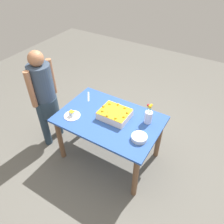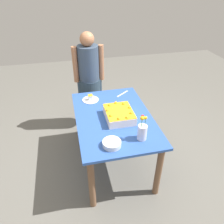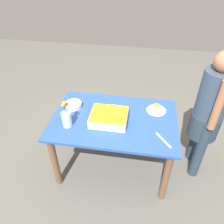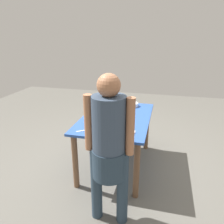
{
  "view_description": "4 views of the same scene",
  "coord_description": "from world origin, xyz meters",
  "px_view_note": "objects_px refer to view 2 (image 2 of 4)",
  "views": [
    {
      "loc": [
        -1.11,
        1.77,
        2.6
      ],
      "look_at": [
        0.0,
        -0.07,
        0.79
      ],
      "focal_mm": 35.0,
      "sensor_mm": 36.0,
      "label": 1
    },
    {
      "loc": [
        -2.04,
        0.48,
        2.2
      ],
      "look_at": [
        -0.08,
        0.04,
        0.86
      ],
      "focal_mm": 35.0,
      "sensor_mm": 36.0,
      "label": 2
    },
    {
      "loc": [
        0.27,
        -1.77,
        2.2
      ],
      "look_at": [
        -0.03,
        0.04,
        0.79
      ],
      "focal_mm": 35.0,
      "sensor_mm": 36.0,
      "label": 3
    },
    {
      "loc": [
        2.64,
        0.6,
        1.79
      ],
      "look_at": [
        -0.09,
        -0.08,
        0.77
      ],
      "focal_mm": 35.0,
      "sensor_mm": 36.0,
      "label": 4
    }
  ],
  "objects_px": {
    "sheet_cake": "(119,114)",
    "person_standing": "(89,76)",
    "flower_vase": "(142,131)",
    "serving_plate_with_slice": "(90,99)",
    "fruit_bowl": "(112,144)",
    "cake_knife": "(123,94)"
  },
  "relations": [
    {
      "from": "person_standing",
      "to": "serving_plate_with_slice",
      "type": "bearing_deg",
      "value": -6.58
    },
    {
      "from": "sheet_cake",
      "to": "flower_vase",
      "type": "xyz_separation_m",
      "value": [
        -0.4,
        -0.13,
        0.04
      ]
    },
    {
      "from": "sheet_cake",
      "to": "person_standing",
      "type": "relative_size",
      "value": 0.25
    },
    {
      "from": "flower_vase",
      "to": "person_standing",
      "type": "xyz_separation_m",
      "value": [
        1.41,
        0.34,
        0.01
      ]
    },
    {
      "from": "cake_knife",
      "to": "flower_vase",
      "type": "height_order",
      "value": "flower_vase"
    },
    {
      "from": "sheet_cake",
      "to": "person_standing",
      "type": "xyz_separation_m",
      "value": [
        1.01,
        0.2,
        0.06
      ]
    },
    {
      "from": "sheet_cake",
      "to": "person_standing",
      "type": "distance_m",
      "value": 1.03
    },
    {
      "from": "sheet_cake",
      "to": "flower_vase",
      "type": "relative_size",
      "value": 1.32
    },
    {
      "from": "serving_plate_with_slice",
      "to": "flower_vase",
      "type": "xyz_separation_m",
      "value": [
        -0.89,
        -0.4,
        0.08
      ]
    },
    {
      "from": "sheet_cake",
      "to": "person_standing",
      "type": "height_order",
      "value": "person_standing"
    },
    {
      "from": "sheet_cake",
      "to": "fruit_bowl",
      "type": "bearing_deg",
      "value": 157.11
    },
    {
      "from": "sheet_cake",
      "to": "flower_vase",
      "type": "height_order",
      "value": "flower_vase"
    },
    {
      "from": "cake_knife",
      "to": "fruit_bowl",
      "type": "relative_size",
      "value": 1.22
    },
    {
      "from": "cake_knife",
      "to": "sheet_cake",
      "type": "bearing_deg",
      "value": -145.41
    },
    {
      "from": "flower_vase",
      "to": "fruit_bowl",
      "type": "distance_m",
      "value": 0.33
    },
    {
      "from": "cake_knife",
      "to": "person_standing",
      "type": "bearing_deg",
      "value": 94.82
    },
    {
      "from": "fruit_bowl",
      "to": "person_standing",
      "type": "bearing_deg",
      "value": 0.74
    },
    {
      "from": "person_standing",
      "to": "cake_knife",
      "type": "bearing_deg",
      "value": 41.14
    },
    {
      "from": "flower_vase",
      "to": "fruit_bowl",
      "type": "bearing_deg",
      "value": 96.41
    },
    {
      "from": "sheet_cake",
      "to": "flower_vase",
      "type": "distance_m",
      "value": 0.43
    },
    {
      "from": "serving_plate_with_slice",
      "to": "fruit_bowl",
      "type": "bearing_deg",
      "value": -175.12
    },
    {
      "from": "sheet_cake",
      "to": "fruit_bowl",
      "type": "xyz_separation_m",
      "value": [
        -0.44,
        0.18,
        -0.03
      ]
    }
  ]
}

